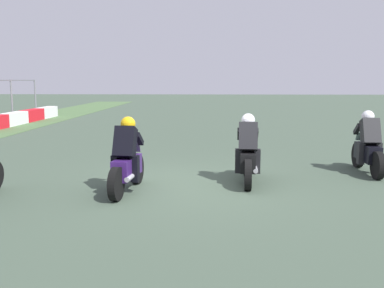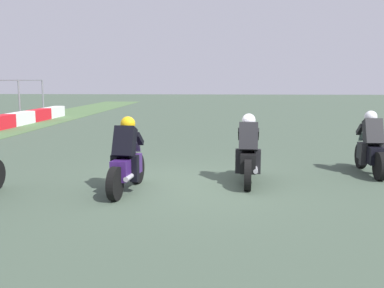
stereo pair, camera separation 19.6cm
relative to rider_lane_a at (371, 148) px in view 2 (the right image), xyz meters
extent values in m
plane|color=#3F4F40|center=(-1.37, 4.22, -0.62)|extent=(120.00, 120.00, 0.00)
cube|color=white|center=(10.68, 13.58, -0.30)|extent=(2.15, 0.60, 0.64)
cube|color=red|center=(12.88, 13.58, -0.30)|extent=(2.15, 0.60, 0.64)
cube|color=white|center=(15.07, 13.58, -0.30)|extent=(2.15, 0.60, 0.64)
cylinder|color=slate|center=(13.69, 15.01, 0.51)|extent=(0.10, 0.10, 2.27)
cylinder|color=slate|center=(17.04, 15.01, 0.51)|extent=(0.10, 0.10, 2.27)
cylinder|color=black|center=(0.70, -0.01, -0.30)|extent=(0.64, 0.15, 0.64)
cylinder|color=black|center=(-0.70, 0.01, -0.30)|extent=(0.64, 0.15, 0.64)
cube|color=black|center=(0.00, 0.00, -0.12)|extent=(1.10, 0.34, 0.40)
ellipsoid|color=black|center=(0.10, 0.00, 0.18)|extent=(0.48, 0.31, 0.24)
cube|color=red|center=(-0.51, 0.01, -0.10)|extent=(0.06, 0.16, 0.08)
cylinder|color=#A5A5AD|center=(-0.35, -0.15, -0.25)|extent=(0.42, 0.11, 0.10)
cube|color=black|center=(-0.10, 0.00, 0.40)|extent=(0.49, 0.41, 0.66)
sphere|color=silver|center=(0.12, 0.00, 0.74)|extent=(0.30, 0.30, 0.30)
cube|color=slate|center=(0.50, -0.01, 0.22)|extent=(0.16, 0.26, 0.23)
cube|color=black|center=(-0.11, 0.20, -0.12)|extent=(0.18, 0.14, 0.52)
cube|color=black|center=(-0.12, -0.20, -0.12)|extent=(0.18, 0.14, 0.52)
cube|color=black|center=(0.29, 0.18, 0.42)|extent=(0.39, 0.11, 0.31)
cube|color=black|center=(0.28, -0.18, 0.42)|extent=(0.39, 0.11, 0.31)
cylinder|color=black|center=(-0.41, 2.93, -0.30)|extent=(0.65, 0.18, 0.64)
cylinder|color=black|center=(-1.81, 3.02, -0.30)|extent=(0.65, 0.18, 0.64)
cube|color=black|center=(-1.11, 2.98, -0.12)|extent=(1.12, 0.39, 0.40)
ellipsoid|color=black|center=(-1.01, 2.97, 0.18)|extent=(0.50, 0.33, 0.24)
cube|color=red|center=(-1.62, 3.01, -0.10)|extent=(0.07, 0.16, 0.08)
cylinder|color=#A5A5AD|center=(-1.47, 2.84, -0.25)|extent=(0.43, 0.13, 0.10)
cube|color=black|center=(-1.21, 2.99, 0.40)|extent=(0.51, 0.43, 0.66)
sphere|color=silver|center=(-0.99, 2.97, 0.74)|extent=(0.32, 0.32, 0.30)
cube|color=slate|center=(-0.61, 2.95, 0.22)|extent=(0.17, 0.27, 0.23)
cube|color=black|center=(-1.22, 3.19, -0.12)|extent=(0.19, 0.15, 0.52)
cube|color=black|center=(-1.24, 2.79, -0.12)|extent=(0.19, 0.15, 0.52)
cube|color=black|center=(-0.82, 3.14, 0.42)|extent=(0.39, 0.12, 0.31)
cube|color=black|center=(-0.84, 2.78, 0.42)|extent=(0.39, 0.12, 0.31)
cylinder|color=black|center=(-1.32, 5.38, -0.30)|extent=(0.65, 0.21, 0.64)
cylinder|color=black|center=(-2.71, 5.54, -0.30)|extent=(0.65, 0.21, 0.64)
cube|color=#34195B|center=(-2.01, 5.46, -0.12)|extent=(1.13, 0.44, 0.40)
ellipsoid|color=#34195B|center=(-1.91, 5.45, 0.18)|extent=(0.51, 0.35, 0.24)
cube|color=red|center=(-2.52, 5.52, -0.10)|extent=(0.08, 0.17, 0.08)
cylinder|color=#A5A5AD|center=(-2.38, 5.34, -0.25)|extent=(0.43, 0.15, 0.10)
cube|color=black|center=(-2.11, 5.47, 0.40)|extent=(0.53, 0.45, 0.66)
sphere|color=gold|center=(-1.89, 5.45, 0.74)|extent=(0.33, 0.33, 0.30)
cube|color=slate|center=(-1.52, 5.41, 0.22)|extent=(0.18, 0.28, 0.23)
cube|color=black|center=(-2.11, 5.67, -0.12)|extent=(0.19, 0.16, 0.52)
cube|color=black|center=(-2.15, 5.28, -0.12)|extent=(0.19, 0.16, 0.52)
cube|color=black|center=(-1.71, 5.61, 0.42)|extent=(0.39, 0.14, 0.31)
cube|color=black|center=(-1.75, 5.25, 0.42)|extent=(0.39, 0.14, 0.31)
camera|label=1|loc=(-10.53, 3.80, 1.61)|focal=40.79mm
camera|label=2|loc=(-10.52, 3.60, 1.61)|focal=40.79mm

